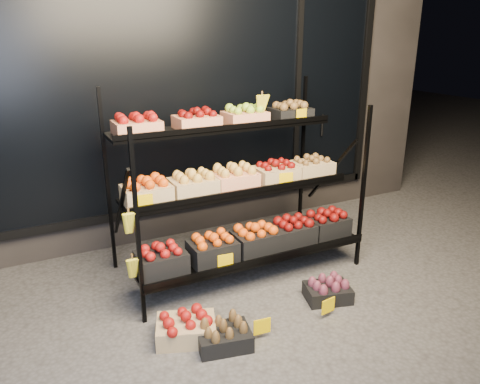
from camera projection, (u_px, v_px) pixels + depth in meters
ground at (273, 300)px, 3.84m from camera, size 24.00×24.00×0.00m
building at (163, 62)px, 5.45m from camera, size 6.00×2.08×3.50m
display_rack at (238, 189)px, 4.08m from camera, size 2.18×1.02×1.67m
tag_floor_a at (262, 331)px, 3.34m from camera, size 0.13×0.01×0.12m
tag_floor_b at (328, 310)px, 3.59m from camera, size 0.13×0.01×0.12m
floor_crate_left at (186, 327)px, 3.33m from camera, size 0.50×0.43×0.21m
floor_crate_midleft at (224, 335)px, 3.25m from camera, size 0.42×0.34×0.19m
floor_crate_right at (328, 290)px, 3.82m from camera, size 0.42×0.35×0.19m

